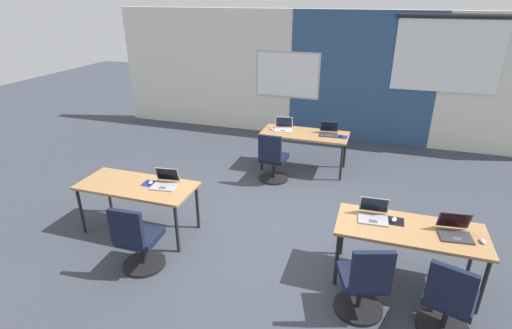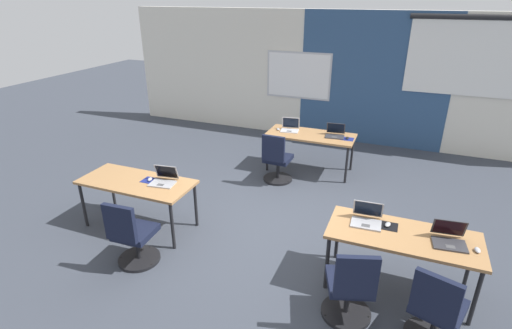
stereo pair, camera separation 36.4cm
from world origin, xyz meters
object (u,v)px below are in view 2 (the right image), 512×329
laptop_near_right_end (449,239)px  laptop_near_right_inner (367,218)px  mouse_far_left (278,129)px  mouse_far_right (347,138)px  mouse_near_right_end (477,250)px  laptop_near_left_inner (164,179)px  desk_near_left (137,185)px  mouse_near_right_inner (388,224)px  chair_near_left_inner (133,238)px  desk_far_center (311,137)px  chair_near_right_end (435,314)px  desk_near_right (403,239)px  mouse_near_left_inner (150,179)px  chair_near_right_inner (350,290)px  laptop_far_left (290,128)px  chair_far_left (277,162)px  laptop_far_right (335,134)px

laptop_near_right_end → laptop_near_right_inner: size_ratio=1.05×
mouse_far_left → mouse_far_right: (1.30, -0.01, 0.00)m
laptop_near_right_end → mouse_near_right_end: laptop_near_right_end is taller
mouse_far_right → laptop_near_left_inner: size_ratio=0.27×
desk_near_left → mouse_near_right_inner: 3.33m
mouse_near_right_end → chair_near_left_inner: size_ratio=0.11×
desk_far_center → chair_near_right_end: size_ratio=1.74×
chair_near_right_end → laptop_near_left_inner: size_ratio=2.50×
laptop_near_right_inner → desk_near_right: bearing=-16.6°
mouse_near_left_inner → mouse_far_right: bearing=50.3°
laptop_near_left_inner → mouse_near_left_inner: bearing=176.6°
mouse_far_left → chair_near_left_inner: bearing=-100.3°
desk_near_right → laptop_near_right_end: laptop_near_right_end is taller
desk_far_center → chair_near_right_end: chair_near_right_end is taller
desk_near_left → laptop_near_right_inner: size_ratio=4.63×
chair_near_right_inner → laptop_far_left: bearing=-82.4°
laptop_near_right_inner → chair_far_left: bearing=128.2°
laptop_far_right → laptop_near_right_inner: size_ratio=1.04×
desk_near_right → mouse_near_right_end: bearing=-4.0°
mouse_near_right_end → laptop_far_right: 3.54m
desk_near_right → desk_near_left: bearing=180.0°
chair_near_right_end → mouse_far_left: 4.48m
chair_near_right_end → laptop_near_right_inner: 1.18m
desk_near_right → laptop_far_left: laptop_far_left is taller
mouse_near_right_inner → laptop_near_left_inner: laptop_near_left_inner is taller
desk_near_left → mouse_far_left: mouse_far_left is taller
desk_near_left → chair_near_right_inner: bearing=-12.6°
chair_near_right_end → laptop_far_left: size_ratio=2.50×
desk_far_center → chair_near_right_end: bearing=-59.0°
mouse_near_right_inner → chair_near_right_inner: 0.91m
laptop_near_right_end → chair_near_left_inner: size_ratio=0.39×
mouse_far_left → desk_near_left: bearing=-111.7°
laptop_near_left_inner → mouse_near_left_inner: 0.22m
desk_far_center → chair_near_right_inner: size_ratio=1.74×
desk_near_left → laptop_near_left_inner: bearing=14.3°
mouse_far_left → laptop_far_right: (1.07, 0.06, 0.03)m
laptop_far_left → laptop_near_left_inner: 2.92m
chair_far_left → laptop_far_right: size_ratio=2.55×
desk_far_center → laptop_near_right_end: 3.55m
desk_near_right → chair_near_right_end: bearing=-63.3°
mouse_far_left → mouse_far_right: 1.30m
desk_far_center → chair_far_left: bearing=-120.6°
mouse_far_right → laptop_near_right_end: bearing=-61.3°
chair_near_right_end → mouse_far_left: chair_near_right_end is taller
laptop_far_right → chair_near_right_end: bearing=-70.8°
chair_near_right_end → mouse_near_left_inner: 3.79m
mouse_near_left_inner → chair_near_right_end: bearing=-12.2°
desk_far_center → chair_near_right_end: 4.11m
laptop_near_right_end → mouse_near_right_inner: (-0.62, 0.09, -0.03)m
desk_near_right → laptop_near_right_end: size_ratio=4.41×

